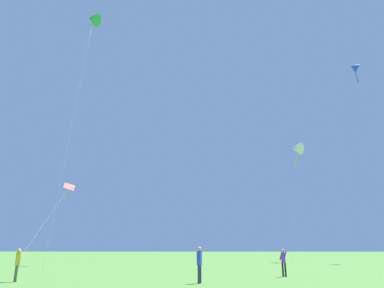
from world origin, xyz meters
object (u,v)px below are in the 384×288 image
kite_red_high (67,191)px  kite_white_distant (297,149)px  person_foreground_watcher (199,261)px  kite_blue_delta (354,67)px  kite_green_small (93,19)px  person_in_red_shirt (18,262)px  person_with_spool (283,260)px

kite_red_high → kite_white_distant: bearing=24.7°
kite_red_high → person_foreground_watcher: (14.27, -17.53, -6.36)m
kite_blue_delta → person_foreground_watcher: (-22.21, -29.23, -26.30)m
kite_red_high → kite_white_distant: size_ratio=0.65×
kite_red_high → kite_green_small: 20.12m
person_in_red_shirt → person_with_spool: bearing=15.9°
person_foreground_watcher → person_with_spool: person_foreground_watcher is taller
kite_red_high → kite_blue_delta: 43.19m
kite_green_small → kite_white_distant: kite_green_small is taller
kite_green_small → person_with_spool: bearing=-34.2°
kite_green_small → person_foreground_watcher: 33.63m
person_foreground_watcher → kite_red_high: bearing=129.1°
kite_red_high → person_foreground_watcher: size_ratio=6.22×
kite_white_distant → person_with_spool: 30.44m
kite_green_small → kite_white_distant: 31.66m
kite_white_distant → person_with_spool: (-8.07, -25.69, -14.20)m
kite_blue_delta → person_in_red_shirt: (-31.38, -28.89, -26.35)m
kite_white_distant → person_in_red_shirt: bearing=-126.7°
kite_blue_delta → person_in_red_shirt: size_ratio=17.71×
kite_white_distant → kite_red_high: bearing=-155.3°
kite_white_distant → person_foreground_watcher: 35.62m
kite_green_small → person_with_spool: (17.73, -12.03, -26.47)m
kite_green_small → person_foreground_watcher: (12.86, -16.38, -26.40)m
person_in_red_shirt → kite_blue_delta: bearing=42.6°
kite_blue_delta → person_with_spool: (-17.34, -24.88, -26.37)m
kite_red_high → kite_blue_delta: kite_blue_delta is taller
kite_red_high → person_with_spool: 24.12m
kite_green_small → kite_white_distant: bearing=27.9°
kite_blue_delta → kite_white_distant: (-9.28, 0.80, -12.17)m
kite_white_distant → person_foreground_watcher: kite_white_distant is taller
kite_red_high → person_foreground_watcher: kite_red_high is taller
kite_red_high → kite_blue_delta: (36.48, 11.70, 19.94)m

